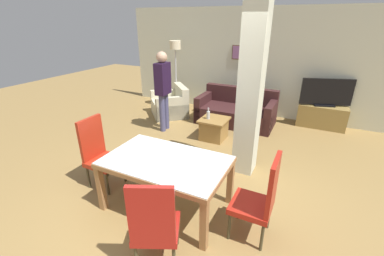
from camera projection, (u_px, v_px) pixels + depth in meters
ground_plane at (168, 205)px, 3.62m from camera, size 18.00×18.00×0.00m
back_wall at (253, 63)px, 6.64m from camera, size 7.20×0.09×2.70m
divider_pillar at (250, 94)px, 3.96m from camera, size 0.34×0.37×2.70m
dining_table at (166, 169)px, 3.38m from camera, size 1.61×1.00×0.73m
dining_chair_head_right at (261, 198)px, 2.89m from camera, size 0.46×0.46×1.09m
dining_chair_near_right at (155, 224)px, 2.52m from camera, size 0.61×0.61×1.09m
dining_chair_head_left at (99, 152)px, 3.88m from camera, size 0.46×0.46×1.09m
sofa at (236, 112)px, 6.35m from camera, size 1.84×0.95×0.84m
armchair at (171, 105)px, 6.86m from camera, size 1.25×1.25×0.79m
coffee_table at (214, 128)px, 5.52m from camera, size 0.57×0.59×0.46m
bottle at (208, 115)px, 5.40m from camera, size 0.07×0.07×0.24m
tv_stand at (322, 116)px, 6.10m from camera, size 1.07×0.40×0.54m
tv_screen at (327, 93)px, 5.87m from camera, size 1.09×0.40×0.64m
floor_lamp at (175, 53)px, 6.86m from camera, size 0.29×0.29×1.88m
standing_person at (163, 86)px, 5.66m from camera, size 0.24×0.39×1.78m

